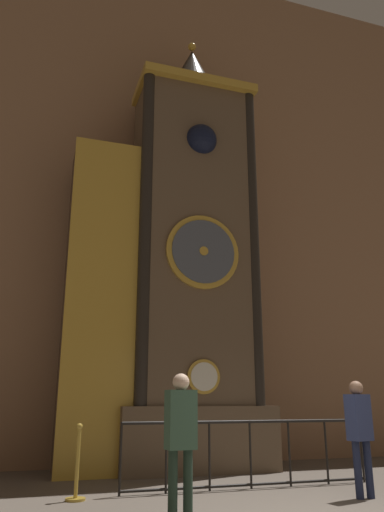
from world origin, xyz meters
The scene contains 6 objects.
cathedral_back_wall centered at (-0.09, 6.13, 6.65)m, with size 24.00×0.32×13.31m.
clock_tower centered at (-0.69, 4.96, 4.14)m, with size 4.30×1.80×10.06m.
railing_fence centered at (0.02, 2.67, 0.57)m, with size 4.23×0.05×1.03m.
visitor_near centered at (-1.73, 0.75, 0.99)m, with size 0.36×0.25×1.64m.
visitor_far centered at (1.20, 1.40, 0.97)m, with size 0.38×0.30×1.62m.
stanchion_post centered at (-2.71, 2.53, 0.33)m, with size 0.28×0.28×1.02m.
Camera 1 is at (-3.52, -5.16, 1.33)m, focal length 35.00 mm.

